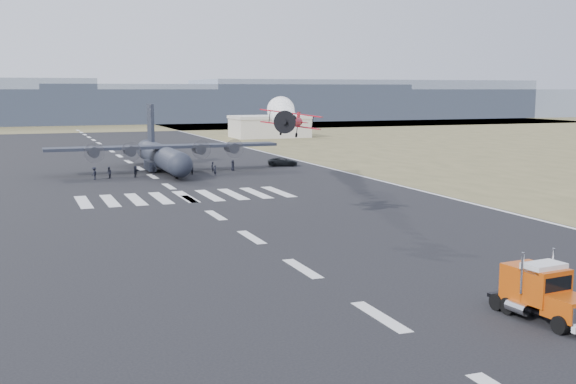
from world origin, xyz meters
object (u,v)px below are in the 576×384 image
crew_e (233,165)px  semi_truck (542,292)px  crew_d (153,170)px  aerobatic_biplane (292,121)px  crew_c (94,173)px  crew_f (136,172)px  crew_a (215,171)px  crew_h (192,170)px  support_vehicle (283,162)px  crew_g (212,167)px  hangar_right (270,126)px  crew_b (109,173)px  transport_aircraft (162,154)px

crew_e → semi_truck: bearing=-147.4°
crew_d → aerobatic_biplane: bearing=100.0°
crew_c → crew_f: size_ratio=1.07×
crew_a → crew_f: 11.75m
crew_h → crew_c: bearing=-96.9°
support_vehicle → crew_d: size_ratio=3.11×
crew_g → aerobatic_biplane: bearing=25.5°
crew_d → crew_f: (-2.92, -1.47, 0.03)m
hangar_right → crew_a: bearing=-114.7°
support_vehicle → crew_f: bearing=121.3°
support_vehicle → crew_h: (-17.60, -7.30, 0.07)m
aerobatic_biplane → crew_g: 45.65m
crew_d → crew_f: crew_f is taller
aerobatic_biplane → support_vehicle: (17.55, 49.82, -9.16)m
semi_truck → crew_g: 77.84m
crew_h → crew_g: bearing=107.5°
hangar_right → crew_b: hangar_right is taller
crew_h → aerobatic_biplane: bearing=-10.7°
crew_a → crew_e: (4.53, 6.00, 0.03)m
transport_aircraft → support_vehicle: transport_aircraft is taller
transport_aircraft → crew_a: transport_aircraft is taller
crew_b → crew_g: (16.22, 2.43, -0.03)m
crew_e → crew_h: bearing=149.7°
crew_g → support_vehicle: bearing=141.2°
hangar_right → crew_a: (-37.06, -80.60, -2.21)m
support_vehicle → crew_d: bearing=119.9°
crew_c → crew_d: bearing=136.7°
support_vehicle → hangar_right: bearing=-2.4°
support_vehicle → crew_e: size_ratio=3.06×
crew_d → crew_g: 9.47m
hangar_right → crew_b: 94.16m
crew_e → crew_c: bearing=137.2°
semi_truck → crew_f: semi_truck is taller
crew_b → crew_g: size_ratio=1.04×
support_vehicle → crew_c: (-32.15, -8.27, 0.21)m
crew_a → crew_h: size_ratio=1.03×
crew_d → crew_g: crew_d is taller
semi_truck → crew_d: (-7.92, 76.98, -0.79)m
crew_a → support_vehicle: bearing=101.6°
transport_aircraft → crew_e: (10.72, -3.02, -1.86)m
transport_aircraft → support_vehicle: size_ratio=7.08×
hangar_right → crew_f: hangar_right is taller
hangar_right → crew_c: size_ratio=11.17×
hangar_right → aerobatic_biplane: bearing=-108.4°
semi_truck → crew_h: size_ratio=4.76×
aerobatic_biplane → crew_f: size_ratio=3.53×
crew_c → crew_e: crew_c is taller
transport_aircraft → crew_c: bearing=-147.0°
semi_truck → crew_b: semi_truck is taller
hangar_right → aerobatic_biplane: 127.00m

